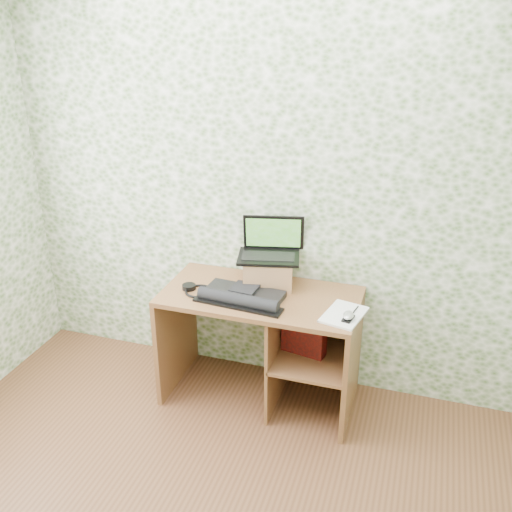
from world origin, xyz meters
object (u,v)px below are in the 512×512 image
(keyboard, at_px, (242,296))
(desk, at_px, (274,332))
(laptop, at_px, (271,247))
(riser, at_px, (269,272))
(notepad, at_px, (344,315))

(keyboard, bearing_deg, desk, 43.29)
(desk, xyz_separation_m, laptop, (-0.07, 0.16, 0.51))
(riser, xyz_separation_m, laptop, (0.00, 0.04, 0.15))
(laptop, bearing_deg, keyboard, -120.85)
(keyboard, bearing_deg, laptop, 76.74)
(desk, height_order, keyboard, keyboard)
(riser, xyz_separation_m, keyboard, (-0.09, -0.25, -0.06))
(keyboard, distance_m, notepad, 0.61)
(laptop, relative_size, notepad, 1.48)
(riser, bearing_deg, desk, -58.56)
(desk, relative_size, riser, 4.03)
(riser, distance_m, keyboard, 0.27)
(desk, height_order, riser, riser)
(laptop, xyz_separation_m, notepad, (0.52, -0.29, -0.23))
(desk, relative_size, laptop, 2.82)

